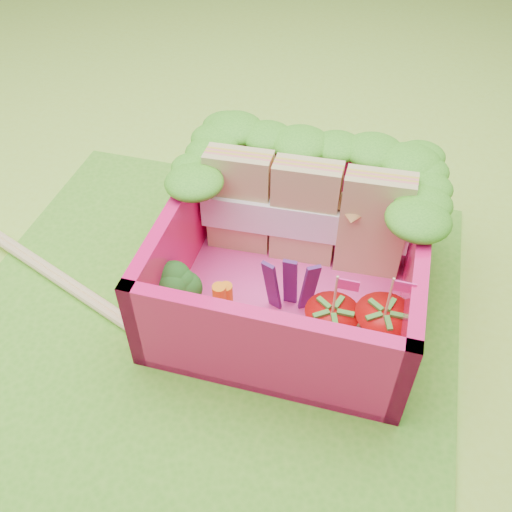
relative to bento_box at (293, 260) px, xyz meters
The scene contains 13 objects.
ground 0.59m from the bento_box, 141.87° to the right, with size 14.00×14.00×0.00m, color #A5D53C.
placemat 0.58m from the bento_box, 141.87° to the right, with size 2.60×2.60×0.03m, color #56AB26.
bento_floor 0.25m from the bento_box, ahead, with size 1.30×1.30×0.05m, color #F63E9C.
bento_box is the anchor object (origin of this frame).
lettuce_ruffle 0.58m from the bento_box, 90.00° to the left, with size 1.43×0.83×0.11m.
sandwich_stack 0.30m from the bento_box, 88.95° to the left, with size 1.14×0.23×0.63m.
broccoli 0.59m from the bento_box, 151.02° to the right, with size 0.32×0.32×0.27m.
carrot_sticks 0.43m from the bento_box, 132.70° to the right, with size 0.08×0.13×0.29m.
purple_wedges 0.15m from the bento_box, 81.13° to the right, with size 0.26×0.09×0.38m.
strawberry_left 0.43m from the bento_box, 51.04° to the right, with size 0.26×0.26×0.50m.
strawberry_right 0.58m from the bento_box, 30.16° to the right, with size 0.28×0.28×0.52m.
snap_peas 0.50m from the bento_box, 32.77° to the right, with size 0.64×0.61×0.05m.
chopsticks 1.34m from the bento_box, 169.74° to the right, with size 1.97×0.80×0.05m.
Camera 1 is at (0.76, -1.76, 2.39)m, focal length 40.00 mm.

